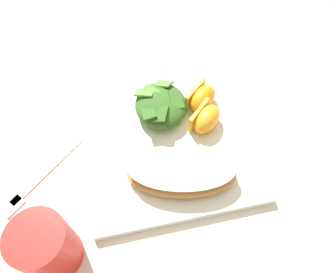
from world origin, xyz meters
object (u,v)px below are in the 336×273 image
(white_plate, at_px, (168,142))
(paper_napkin, at_px, (189,50))
(orange_wedge_middle, at_px, (202,98))
(cheesy_pizza_bread, at_px, (182,173))
(metal_fork, at_px, (41,177))
(drinking_red_cup, at_px, (46,247))
(green_salad_pile, at_px, (162,105))
(orange_wedge_front, at_px, (206,118))

(white_plate, bearing_deg, paper_napkin, -22.77)
(white_plate, relative_size, orange_wedge_middle, 4.07)
(orange_wedge_middle, bearing_deg, white_plate, 129.42)
(cheesy_pizza_bread, bearing_deg, white_plate, 4.53)
(orange_wedge_middle, height_order, metal_fork, orange_wedge_middle)
(paper_napkin, height_order, metal_fork, metal_fork)
(orange_wedge_middle, distance_m, drinking_red_cup, 0.34)
(green_salad_pile, distance_m, drinking_red_cup, 0.29)
(orange_wedge_front, height_order, paper_napkin, orange_wedge_front)
(orange_wedge_front, bearing_deg, drinking_red_cup, 121.74)
(green_salad_pile, bearing_deg, drinking_red_cup, 136.45)
(drinking_red_cup, bearing_deg, orange_wedge_front, -58.26)
(white_plate, distance_m, paper_napkin, 0.24)
(green_salad_pile, relative_size, metal_fork, 0.67)
(cheesy_pizza_bread, relative_size, green_salad_pile, 1.79)
(cheesy_pizza_bread, height_order, orange_wedge_front, orange_wedge_front)
(green_salad_pile, xyz_separation_m, paper_napkin, (0.16, -0.09, -0.04))
(orange_wedge_front, bearing_deg, metal_fork, 96.90)
(paper_napkin, xyz_separation_m, drinking_red_cup, (-0.36, 0.29, 0.05))
(orange_wedge_front, xyz_separation_m, paper_napkin, (0.20, -0.02, -0.03))
(cheesy_pizza_bread, distance_m, orange_wedge_middle, 0.15)
(drinking_red_cup, bearing_deg, metal_fork, 9.82)
(cheesy_pizza_bread, relative_size, drinking_red_cup, 1.86)
(white_plate, distance_m, orange_wedge_middle, 0.10)
(cheesy_pizza_bread, xyz_separation_m, orange_wedge_front, (0.09, -0.06, 0.00))
(green_salad_pile, bearing_deg, metal_fork, 109.71)
(green_salad_pile, bearing_deg, orange_wedge_front, -123.23)
(white_plate, xyz_separation_m, drinking_red_cup, (-0.15, 0.19, 0.04))
(paper_napkin, bearing_deg, white_plate, 157.23)
(cheesy_pizza_bread, distance_m, orange_wedge_front, 0.11)
(orange_wedge_middle, relative_size, metal_fork, 0.45)
(white_plate, bearing_deg, green_salad_pile, -2.29)
(orange_wedge_middle, bearing_deg, cheesy_pizza_bread, 153.16)
(paper_napkin, bearing_deg, metal_fork, 127.48)
(white_plate, distance_m, orange_wedge_front, 0.08)
(orange_wedge_middle, bearing_deg, metal_fork, 105.32)
(paper_napkin, distance_m, drinking_red_cup, 0.47)
(paper_napkin, distance_m, metal_fork, 0.39)
(drinking_red_cup, bearing_deg, white_plate, -52.83)
(orange_wedge_front, bearing_deg, white_plate, 102.76)
(white_plate, bearing_deg, orange_wedge_front, -77.24)
(metal_fork, distance_m, drinking_red_cup, 0.14)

